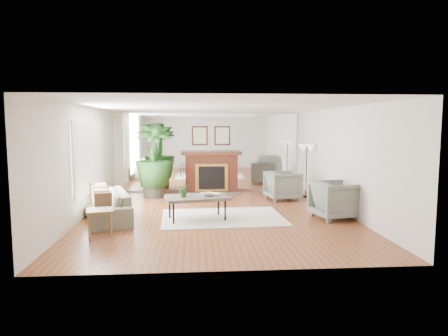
{
  "coord_description": "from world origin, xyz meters",
  "views": [
    {
      "loc": [
        -0.52,
        -8.98,
        2.07
      ],
      "look_at": [
        0.19,
        0.6,
        1.04
      ],
      "focal_mm": 32.0,
      "sensor_mm": 36.0,
      "label": 1
    }
  ],
  "objects": [
    {
      "name": "window_panel",
      "position": [
        -2.96,
        0.4,
        1.35
      ],
      "size": [
        0.04,
        2.4,
        1.5
      ],
      "primitive_type": "cube",
      "color": "#B2E09E",
      "rests_on": "wall_left"
    },
    {
      "name": "mirror_panel",
      "position": [
        0.0,
        3.47,
        1.25
      ],
      "size": [
        5.4,
        0.04,
        2.4
      ],
      "primitive_type": "cube",
      "color": "silver",
      "rests_on": "wall_back"
    },
    {
      "name": "coffee_table",
      "position": [
        -0.47,
        -0.4,
        0.49
      ],
      "size": [
        1.47,
        1.04,
        0.54
      ],
      "rotation": [
        0.0,
        0.0,
        0.2
      ],
      "color": "#685B52",
      "rests_on": "ground"
    },
    {
      "name": "fruit_bowl",
      "position": [
        -0.25,
        -0.39,
        0.57
      ],
      "size": [
        0.37,
        0.37,
        0.07
      ],
      "primitive_type": "imported",
      "rotation": [
        0.0,
        0.0,
        0.34
      ],
      "color": "olive",
      "rests_on": "coffee_table"
    },
    {
      "name": "side_table",
      "position": [
        -2.26,
        -1.65,
        0.45
      ],
      "size": [
        0.57,
        0.57,
        0.54
      ],
      "rotation": [
        0.0,
        0.0,
        0.25
      ],
      "color": "olive",
      "rests_on": "ground"
    },
    {
      "name": "wall_left",
      "position": [
        -2.99,
        0.0,
        1.25
      ],
      "size": [
        0.02,
        7.0,
        2.5
      ],
      "primitive_type": "cube",
      "color": "white",
      "rests_on": "ground"
    },
    {
      "name": "wall_back",
      "position": [
        0.0,
        3.49,
        1.25
      ],
      "size": [
        6.0,
        0.02,
        2.5
      ],
      "primitive_type": "cube",
      "color": "white",
      "rests_on": "ground"
    },
    {
      "name": "wall_right",
      "position": [
        2.99,
        0.0,
        1.25
      ],
      "size": [
        0.02,
        7.0,
        2.5
      ],
      "primitive_type": "cube",
      "color": "white",
      "rests_on": "ground"
    },
    {
      "name": "armchair_back",
      "position": [
        1.94,
        1.87,
        0.4
      ],
      "size": [
        1.01,
        0.99,
        0.8
      ],
      "primitive_type": "imported",
      "rotation": [
        0.0,
        0.0,
        1.74
      ],
      "color": "gray",
      "rests_on": "ground"
    },
    {
      "name": "fireplace",
      "position": [
        0.0,
        3.26,
        0.66
      ],
      "size": [
        1.85,
        0.83,
        2.05
      ],
      "color": "brown",
      "rests_on": "ground"
    },
    {
      "name": "book",
      "position": [
        -0.16,
        -0.21,
        0.55
      ],
      "size": [
        0.25,
        0.3,
        0.02
      ],
      "primitive_type": "imported",
      "rotation": [
        0.0,
        0.0,
        0.28
      ],
      "color": "olive",
      "rests_on": "coffee_table"
    },
    {
      "name": "armchair_front",
      "position": [
        2.6,
        -0.45,
        0.42
      ],
      "size": [
        1.08,
        1.06,
        0.84
      ],
      "primitive_type": "imported",
      "rotation": [
        0.0,
        0.0,
        1.77
      ],
      "color": "gray",
      "rests_on": "ground"
    },
    {
      "name": "area_rug",
      "position": [
        0.1,
        -0.23,
        0.01
      ],
      "size": [
        2.78,
        2.04,
        0.03
      ],
      "primitive_type": "cube",
      "rotation": [
        0.0,
        0.0,
        0.04
      ],
      "color": "white",
      "rests_on": "ground"
    },
    {
      "name": "tabletop_plant",
      "position": [
        -0.76,
        -0.44,
        0.68
      ],
      "size": [
        0.31,
        0.29,
        0.29
      ],
      "primitive_type": "imported",
      "rotation": [
        0.0,
        0.0,
        0.28
      ],
      "color": "#286424",
      "rests_on": "coffee_table"
    },
    {
      "name": "sofa",
      "position": [
        -2.45,
        -0.22,
        0.32
      ],
      "size": [
        1.46,
        2.32,
        0.63
      ],
      "primitive_type": "imported",
      "rotation": [
        0.0,
        0.0,
        -1.27
      ],
      "color": "slate",
      "rests_on": "ground"
    },
    {
      "name": "ground",
      "position": [
        0.0,
        0.0,
        0.0
      ],
      "size": [
        7.0,
        7.0,
        0.0
      ],
      "primitive_type": "plane",
      "color": "brown",
      "rests_on": "ground"
    },
    {
      "name": "potted_ficus",
      "position": [
        -1.68,
        2.52,
        1.15
      ],
      "size": [
        1.21,
        1.21,
        2.15
      ],
      "color": "#29251E",
      "rests_on": "ground"
    },
    {
      "name": "floor_lamp",
      "position": [
        2.7,
        2.24,
        1.3
      ],
      "size": [
        0.5,
        0.28,
        1.53
      ],
      "color": "black",
      "rests_on": "ground"
    }
  ]
}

